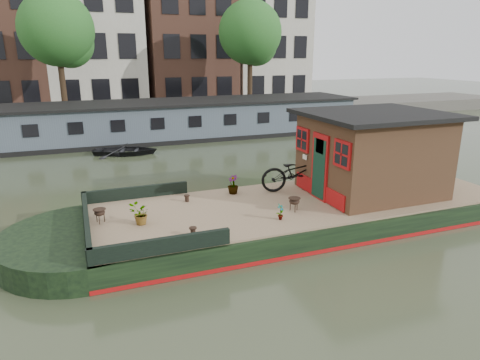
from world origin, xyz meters
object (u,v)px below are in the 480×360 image
object	(u,v)px
dinghy	(125,148)
bicycle	(297,172)
cabin	(372,152)
potted_plant_a	(280,212)
brazier_rear	(100,216)
brazier_front	(294,204)

from	to	relation	value
dinghy	bicycle	bearing A→B (deg)	-140.37
cabin	potted_plant_a	size ratio (longest dim) A/B	9.62
bicycle	brazier_rear	bearing A→B (deg)	107.47
dinghy	brazier_rear	bearing A→B (deg)	-172.27
brazier_front	dinghy	xyz separation A→B (m)	(-3.13, 11.39, -0.52)
potted_plant_a	dinghy	size ratio (longest dim) A/B	0.14
cabin	dinghy	world-z (taller)	cabin
bicycle	brazier_rear	distance (m)	5.84
cabin	potted_plant_a	distance (m)	3.81
dinghy	cabin	bearing A→B (deg)	-133.37
brazier_rear	dinghy	distance (m)	10.56
brazier_front	bicycle	bearing A→B (deg)	59.49
potted_plant_a	brazier_rear	bearing A→B (deg)	161.69
potted_plant_a	dinghy	xyz separation A→B (m)	(-2.52, 11.82, -0.55)
bicycle	dinghy	size ratio (longest dim) A/B	0.74
cabin	brazier_rear	distance (m)	7.86
cabin	bicycle	distance (m)	2.27
brazier_front	brazier_rear	size ratio (longest dim) A/B	1.03
brazier_front	brazier_rear	distance (m)	4.99
bicycle	dinghy	distance (m)	10.69
bicycle	brazier_front	xyz separation A→B (m)	(-0.91, -1.54, -0.40)
potted_plant_a	brazier_front	world-z (taller)	potted_plant_a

